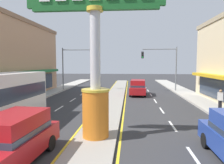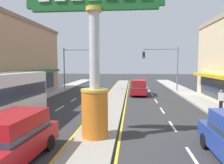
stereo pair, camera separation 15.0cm
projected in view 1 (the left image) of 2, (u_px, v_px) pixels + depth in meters
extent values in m
cube|color=gray|center=(113.00, 100.00, 21.96)|extent=(2.13, 52.00, 0.14)
cube|color=#ADA89E|center=(22.00, 102.00, 20.73)|extent=(2.63, 60.00, 0.18)
cube|color=#ADA89E|center=(209.00, 105.00, 19.21)|extent=(2.63, 60.00, 0.18)
cube|color=silver|center=(36.00, 123.00, 13.59)|extent=(0.14, 2.20, 0.01)
cube|color=silver|center=(59.00, 108.00, 17.96)|extent=(0.14, 2.20, 0.01)
cube|color=silver|center=(73.00, 100.00, 22.33)|extent=(0.14, 2.20, 0.01)
cube|color=silver|center=(82.00, 94.00, 26.70)|extent=(0.14, 2.20, 0.01)
cube|color=silver|center=(89.00, 90.00, 31.07)|extent=(0.14, 2.20, 0.01)
cube|color=silver|center=(94.00, 87.00, 35.44)|extent=(0.14, 2.20, 0.01)
cube|color=silver|center=(195.00, 158.00, 8.49)|extent=(0.14, 2.20, 0.01)
cube|color=silver|center=(173.00, 126.00, 12.86)|extent=(0.14, 2.20, 0.01)
cube|color=silver|center=(162.00, 110.00, 17.22)|extent=(0.14, 2.20, 0.01)
cube|color=silver|center=(155.00, 101.00, 21.59)|extent=(0.14, 2.20, 0.01)
cube|color=silver|center=(151.00, 95.00, 25.96)|extent=(0.14, 2.20, 0.01)
cube|color=silver|center=(148.00, 90.00, 30.33)|extent=(0.14, 2.20, 0.01)
cube|color=silver|center=(146.00, 87.00, 34.70)|extent=(0.14, 2.20, 0.01)
cube|color=yellow|center=(102.00, 100.00, 22.07)|extent=(0.12, 52.00, 0.01)
cube|color=yellow|center=(125.00, 101.00, 21.86)|extent=(0.12, 52.00, 0.01)
cylinder|color=orange|center=(96.00, 114.00, 10.48)|extent=(1.33, 1.33, 2.32)
cylinder|color=gold|center=(95.00, 90.00, 10.37)|extent=(1.39, 1.39, 0.12)
cylinder|color=#B7B7BC|center=(95.00, 50.00, 10.20)|extent=(0.51, 0.51, 4.09)
cylinder|color=gold|center=(95.00, 9.00, 10.04)|extent=(0.81, 0.81, 0.20)
cube|color=#195623|center=(95.00, 9.00, 10.04)|extent=(6.17, 0.29, 0.16)
cube|color=#1E7038|center=(22.00, 73.00, 21.36)|extent=(0.90, 19.24, 0.30)
cube|color=#283342|center=(19.00, 87.00, 21.51)|extent=(0.08, 18.56, 2.00)
cylinder|color=slate|center=(63.00, 69.00, 30.48)|extent=(0.16, 0.16, 6.20)
cylinder|color=slate|center=(78.00, 50.00, 30.05)|extent=(4.62, 0.12, 0.12)
cube|color=black|center=(94.00, 55.00, 29.76)|extent=(0.32, 0.24, 0.92)
sphere|color=black|center=(94.00, 53.00, 29.60)|extent=(0.17, 0.17, 0.17)
sphere|color=black|center=(94.00, 55.00, 29.62)|extent=(0.17, 0.17, 0.17)
sphere|color=#19D83F|center=(94.00, 57.00, 29.65)|extent=(0.17, 0.17, 0.17)
cylinder|color=slate|center=(176.00, 69.00, 28.66)|extent=(0.16, 0.16, 6.20)
cylinder|color=slate|center=(159.00, 49.00, 28.62)|extent=(4.62, 0.12, 0.12)
cube|color=black|center=(143.00, 55.00, 28.72)|extent=(0.32, 0.24, 0.92)
sphere|color=black|center=(143.00, 53.00, 28.56)|extent=(0.17, 0.17, 0.17)
sphere|color=black|center=(143.00, 55.00, 28.58)|extent=(0.17, 0.17, 0.17)
sphere|color=#19D83F|center=(143.00, 57.00, 28.61)|extent=(0.17, 0.17, 0.17)
cylinder|color=black|center=(27.00, 117.00, 13.24)|extent=(0.30, 0.97, 0.96)
cube|color=maroon|center=(12.00, 147.00, 7.85)|extent=(2.13, 4.69, 0.80)
cube|color=maroon|center=(14.00, 125.00, 7.96)|extent=(1.81, 2.93, 0.80)
cube|color=#283342|center=(14.00, 132.00, 7.98)|extent=(1.85, 2.96, 0.24)
cylinder|color=black|center=(50.00, 143.00, 9.17)|extent=(0.25, 0.69, 0.68)
cylinder|color=black|center=(14.00, 141.00, 9.40)|extent=(0.25, 0.69, 0.68)
cube|color=maroon|center=(138.00, 90.00, 25.67)|extent=(2.16, 4.70, 0.80)
cube|color=maroon|center=(138.00, 83.00, 25.42)|extent=(1.83, 2.94, 0.80)
cube|color=#283342|center=(138.00, 86.00, 25.45)|extent=(1.87, 2.97, 0.24)
cylinder|color=black|center=(131.00, 91.00, 27.23)|extent=(0.26, 0.69, 0.68)
cylinder|color=black|center=(145.00, 91.00, 26.99)|extent=(0.26, 0.69, 0.68)
cylinder|color=black|center=(130.00, 94.00, 24.42)|extent=(0.26, 0.69, 0.68)
cylinder|color=black|center=(145.00, 94.00, 24.17)|extent=(0.26, 0.69, 0.68)
cylinder|color=black|center=(205.00, 141.00, 9.46)|extent=(0.23, 0.68, 0.68)
cylinder|color=black|center=(219.00, 106.00, 16.24)|extent=(0.14, 0.14, 0.82)
cylinder|color=black|center=(221.00, 106.00, 16.23)|extent=(0.14, 0.14, 0.82)
cube|color=#B7B2AD|center=(220.00, 96.00, 16.18)|extent=(0.46, 0.40, 0.63)
sphere|color=#8C6647|center=(221.00, 91.00, 16.14)|extent=(0.22, 0.22, 0.22)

